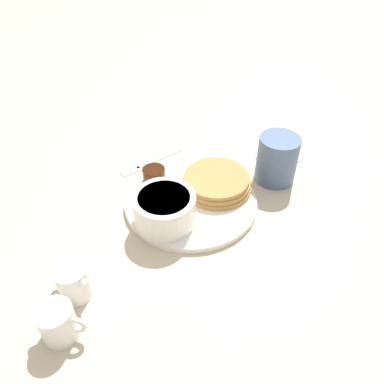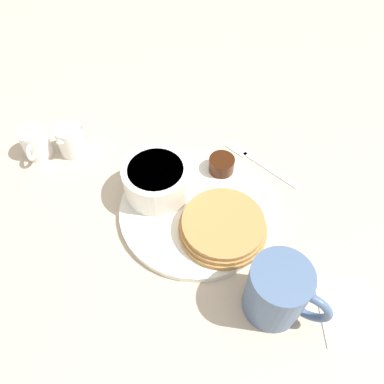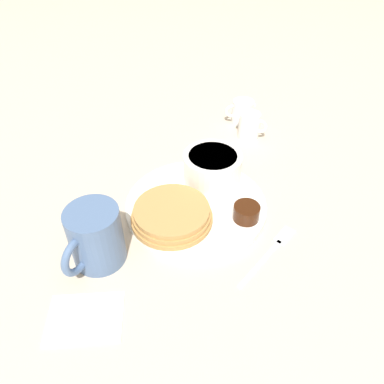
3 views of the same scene
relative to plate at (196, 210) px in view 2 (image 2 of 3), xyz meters
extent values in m
plane|color=#C6B299|center=(0.00, 0.00, -0.01)|extent=(4.00, 4.00, 0.00)
cylinder|color=white|center=(0.00, 0.00, 0.00)|extent=(0.25, 0.25, 0.01)
cylinder|color=#B78447|center=(-0.05, -0.03, 0.01)|extent=(0.14, 0.14, 0.01)
cylinder|color=#B78447|center=(-0.05, -0.03, 0.02)|extent=(0.13, 0.13, 0.01)
cylinder|color=#B78447|center=(-0.05, -0.03, 0.03)|extent=(0.13, 0.13, 0.01)
cylinder|color=white|center=(0.05, 0.06, 0.03)|extent=(0.11, 0.11, 0.06)
cylinder|color=white|center=(0.05, 0.06, 0.06)|extent=(0.09, 0.09, 0.01)
cylinder|color=#38190A|center=(0.07, -0.06, 0.02)|extent=(0.04, 0.04, 0.03)
cylinder|color=white|center=(0.07, 0.06, 0.02)|extent=(0.05, 0.05, 0.03)
sphere|color=white|center=(0.07, 0.06, 0.04)|extent=(0.02, 0.02, 0.02)
cylinder|color=slate|center=(-0.17, -0.07, 0.04)|extent=(0.08, 0.08, 0.10)
torus|color=slate|center=(-0.20, -0.10, 0.04)|extent=(0.05, 0.05, 0.06)
cylinder|color=white|center=(0.18, 0.19, 0.02)|extent=(0.05, 0.05, 0.06)
torus|color=white|center=(0.20, 0.18, 0.03)|extent=(0.03, 0.02, 0.03)
cone|color=white|center=(0.16, 0.20, 0.05)|extent=(0.02, 0.02, 0.01)
cylinder|color=white|center=(0.19, 0.25, 0.02)|extent=(0.05, 0.05, 0.06)
torus|color=white|center=(0.16, 0.26, 0.02)|extent=(0.03, 0.01, 0.03)
cone|color=white|center=(0.21, 0.25, 0.04)|extent=(0.02, 0.02, 0.01)
cube|color=silver|center=(0.06, -0.15, 0.00)|extent=(0.10, 0.07, 0.00)
cube|color=silver|center=(0.12, -0.11, 0.00)|extent=(0.05, 0.04, 0.00)
cube|color=white|center=(-0.21, -0.17, 0.00)|extent=(0.11, 0.09, 0.00)
camera|label=1|loc=(0.03, 0.52, 0.47)|focal=35.00mm
camera|label=2|loc=(-0.33, 0.08, 0.50)|focal=35.00mm
camera|label=3|loc=(-0.14, -0.47, 0.45)|focal=35.00mm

